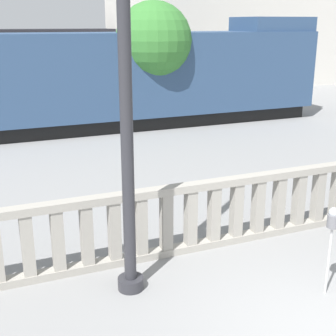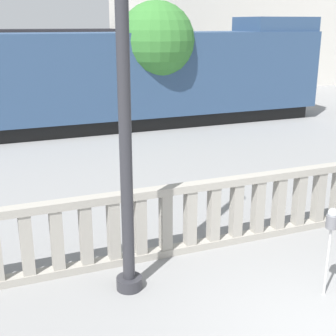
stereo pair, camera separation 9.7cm
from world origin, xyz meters
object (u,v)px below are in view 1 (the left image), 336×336
(lamppost, at_px, (125,78))
(parking_meter, at_px, (333,225))
(tree_left, at_px, (154,41))
(train_far, at_px, (120,53))

(lamppost, xyz_separation_m, parking_meter, (2.84, -1.32, -2.21))
(parking_meter, height_order, tree_left, tree_left)
(tree_left, bearing_deg, lamppost, -112.72)
(parking_meter, xyz_separation_m, tree_left, (1.86, 12.54, 2.26))
(lamppost, distance_m, train_far, 28.94)
(train_far, relative_size, tree_left, 4.18)
(lamppost, relative_size, train_far, 0.32)
(lamppost, xyz_separation_m, train_far, (8.26, 27.69, -1.46))
(parking_meter, distance_m, tree_left, 12.88)
(parking_meter, bearing_deg, train_far, 79.42)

